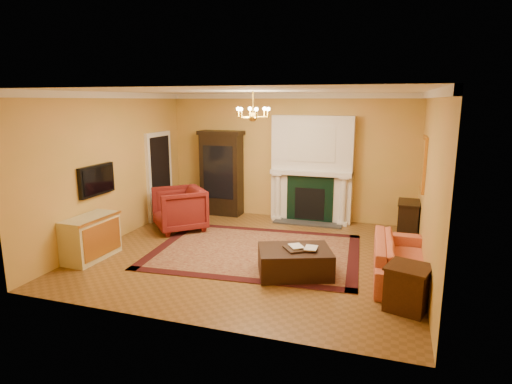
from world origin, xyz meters
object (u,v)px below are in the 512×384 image
at_px(wingback_armchair, 179,207).
at_px(coral_sofa, 401,252).
at_px(end_table, 408,289).
at_px(china_cabinet, 222,175).
at_px(pedestal_table, 166,206).
at_px(commode, 91,238).
at_px(leather_ottoman, 295,261).
at_px(console_table, 408,221).

height_order(wingback_armchair, coral_sofa, wingback_armchair).
bearing_deg(end_table, china_cabinet, 138.15).
height_order(pedestal_table, coral_sofa, coral_sofa).
height_order(china_cabinet, commode, china_cabinet).
xyz_separation_m(commode, leather_ottoman, (3.70, 0.41, -0.16)).
bearing_deg(wingback_armchair, leather_ottoman, 18.25).
bearing_deg(console_table, china_cabinet, 173.33).
xyz_separation_m(wingback_armchair, pedestal_table, (-0.67, 0.58, -0.16)).
bearing_deg(pedestal_table, china_cabinet, 43.66).
bearing_deg(end_table, leather_ottoman, 158.68).
height_order(china_cabinet, end_table, china_cabinet).
distance_m(commode, leather_ottoman, 3.73).
distance_m(china_cabinet, end_table, 5.92).
distance_m(end_table, leather_ottoman, 1.88).
height_order(wingback_armchair, leather_ottoman, wingback_armchair).
height_order(end_table, leather_ottoman, end_table).
relative_size(pedestal_table, coral_sofa, 0.30).
height_order(wingback_armchair, end_table, wingback_armchair).
height_order(china_cabinet, wingback_armchair, china_cabinet).
bearing_deg(end_table, pedestal_table, 151.60).
bearing_deg(commode, end_table, -0.97).
bearing_deg(leather_ottoman, pedestal_table, 127.41).
bearing_deg(coral_sofa, china_cabinet, 54.50).
bearing_deg(china_cabinet, leather_ottoman, -50.25).
distance_m(wingback_armchair, pedestal_table, 0.90).
height_order(china_cabinet, coral_sofa, china_cabinet).
bearing_deg(leather_ottoman, commode, 165.17).
relative_size(china_cabinet, coral_sofa, 0.95).
bearing_deg(china_cabinet, coral_sofa, -32.13).
xyz_separation_m(china_cabinet, commode, (-1.07, -3.65, -0.61)).
relative_size(coral_sofa, leather_ottoman, 1.82).
distance_m(pedestal_table, leather_ottoman, 4.31).
height_order(coral_sofa, leather_ottoman, coral_sofa).
distance_m(china_cabinet, leather_ottoman, 4.25).
xyz_separation_m(china_cabinet, coral_sofa, (4.30, -2.77, -0.59)).
bearing_deg(coral_sofa, pedestal_table, 68.90).
bearing_deg(console_table, leather_ottoman, -123.21).
height_order(commode, coral_sofa, coral_sofa).
bearing_deg(coral_sofa, commode, 96.62).
bearing_deg(console_table, wingback_armchair, -167.52).
relative_size(pedestal_table, leather_ottoman, 0.54).
distance_m(china_cabinet, console_table, 4.53).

